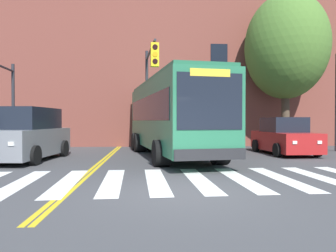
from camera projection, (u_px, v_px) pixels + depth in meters
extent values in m
plane|color=#424244|center=(183.00, 192.00, 7.70)|extent=(120.00, 120.00, 0.00)
cube|color=white|center=(21.00, 183.00, 8.87)|extent=(0.73, 4.14, 0.01)
cube|color=white|center=(68.00, 182.00, 8.99)|extent=(0.73, 4.14, 0.01)
cube|color=white|center=(112.00, 181.00, 9.11)|extent=(0.73, 4.14, 0.01)
cube|color=white|center=(156.00, 180.00, 9.24)|extent=(0.73, 4.14, 0.01)
cube|color=white|center=(199.00, 180.00, 9.36)|extent=(0.73, 4.14, 0.01)
cube|color=white|center=(240.00, 179.00, 9.48)|extent=(0.73, 4.14, 0.01)
cube|color=white|center=(281.00, 178.00, 9.60)|extent=(0.73, 4.14, 0.01)
cube|color=white|center=(320.00, 177.00, 9.73)|extent=(0.73, 4.14, 0.01)
cube|color=gold|center=(121.00, 144.00, 23.14)|extent=(0.12, 36.00, 0.01)
cube|color=gold|center=(123.00, 144.00, 23.15)|extent=(0.12, 36.00, 0.01)
cube|color=#28704C|center=(171.00, 115.00, 15.53)|extent=(4.19, 10.98, 2.99)
cube|color=black|center=(195.00, 109.00, 15.79)|extent=(1.68, 9.73, 1.08)
cube|color=black|center=(145.00, 109.00, 15.25)|extent=(1.68, 9.73, 1.08)
cube|color=black|center=(210.00, 101.00, 10.28)|extent=(2.15, 0.39, 1.80)
cube|color=yellow|center=(210.00, 73.00, 10.27)|extent=(1.32, 0.25, 0.24)
cube|color=#232326|center=(210.00, 154.00, 10.28)|extent=(2.35, 0.50, 0.36)
cube|color=#246444|center=(171.00, 82.00, 15.50)|extent=(3.97, 10.53, 0.16)
cylinder|color=black|center=(220.00, 152.00, 12.57)|extent=(0.72, 1.07, 0.99)
cylinder|color=black|center=(161.00, 153.00, 12.06)|extent=(0.72, 1.07, 0.99)
cylinder|color=black|center=(181.00, 142.00, 18.16)|extent=(0.72, 1.07, 0.99)
cylinder|color=black|center=(140.00, 143.00, 17.65)|extent=(0.72, 1.07, 0.99)
cylinder|color=black|center=(176.00, 141.00, 19.23)|extent=(0.72, 1.07, 0.99)
cylinder|color=black|center=(137.00, 142.00, 18.72)|extent=(0.72, 1.07, 0.99)
cube|color=slate|center=(28.00, 142.00, 13.91)|extent=(2.39, 5.14, 1.13)
cube|color=black|center=(28.00, 118.00, 13.95)|extent=(2.02, 3.24, 0.90)
cube|color=white|center=(11.00, 144.00, 11.38)|extent=(0.20, 0.06, 0.14)
cylinder|color=black|center=(35.00, 155.00, 12.34)|extent=(0.29, 0.78, 0.76)
cylinder|color=black|center=(64.00, 148.00, 15.43)|extent=(0.29, 0.78, 0.76)
cylinder|color=black|center=(23.00, 148.00, 15.50)|extent=(0.29, 0.78, 0.76)
cube|color=#AD1E1E|center=(284.00, 141.00, 16.54)|extent=(2.06, 4.51, 0.93)
cube|color=black|center=(283.00, 125.00, 16.66)|extent=(1.79, 2.20, 0.75)
cube|color=white|center=(320.00, 142.00, 14.36)|extent=(0.20, 0.05, 0.14)
cube|color=white|center=(295.00, 142.00, 14.25)|extent=(0.20, 0.05, 0.14)
cylinder|color=black|center=(317.00, 150.00, 15.26)|extent=(0.24, 0.67, 0.66)
cylinder|color=black|center=(277.00, 150.00, 15.08)|extent=(0.24, 0.67, 0.66)
cylinder|color=black|center=(290.00, 145.00, 18.00)|extent=(0.24, 0.67, 0.66)
cylinder|color=black|center=(256.00, 146.00, 17.82)|extent=(0.24, 0.67, 0.66)
cube|color=black|center=(163.00, 134.00, 25.55)|extent=(2.12, 4.52, 0.92)
cube|color=black|center=(164.00, 124.00, 25.67)|extent=(1.80, 2.22, 0.68)
cube|color=white|center=(171.00, 134.00, 23.31)|extent=(0.20, 0.05, 0.14)
cube|color=white|center=(155.00, 134.00, 23.32)|extent=(0.20, 0.05, 0.14)
cylinder|color=black|center=(176.00, 139.00, 24.18)|extent=(0.26, 0.67, 0.66)
cylinder|color=black|center=(150.00, 139.00, 24.19)|extent=(0.26, 0.67, 0.66)
cylinder|color=black|center=(175.00, 137.00, 26.92)|extent=(0.26, 0.67, 0.66)
cylinder|color=black|center=(152.00, 137.00, 26.93)|extent=(0.26, 0.67, 0.66)
cylinder|color=#28282D|center=(13.00, 109.00, 17.06)|extent=(0.16, 0.16, 4.64)
cylinder|color=#28282D|center=(147.00, 101.00, 18.17)|extent=(0.16, 0.16, 5.56)
cylinder|color=#28282D|center=(150.00, 51.00, 15.92)|extent=(0.50, 4.46, 0.11)
cube|color=yellow|center=(155.00, 55.00, 13.86)|extent=(0.36, 0.31, 1.00)
cylinder|color=black|center=(155.00, 47.00, 13.71)|extent=(0.22, 0.05, 0.22)
cylinder|color=orange|center=(155.00, 54.00, 13.71)|extent=(0.22, 0.05, 0.22)
cylinder|color=black|center=(155.00, 61.00, 13.72)|extent=(0.22, 0.05, 0.22)
cylinder|color=#4C3D2D|center=(285.00, 120.00, 19.79)|extent=(0.48, 0.48, 3.48)
ellipsoid|color=#4C752D|center=(286.00, 46.00, 19.72)|extent=(5.31, 5.96, 6.34)
cube|color=brown|center=(207.00, 70.00, 25.95)|extent=(42.92, 9.03, 11.35)
cube|color=black|center=(219.00, 103.00, 21.46)|extent=(1.10, 0.06, 1.40)
cube|color=black|center=(219.00, 55.00, 21.41)|extent=(1.10, 0.06, 1.40)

